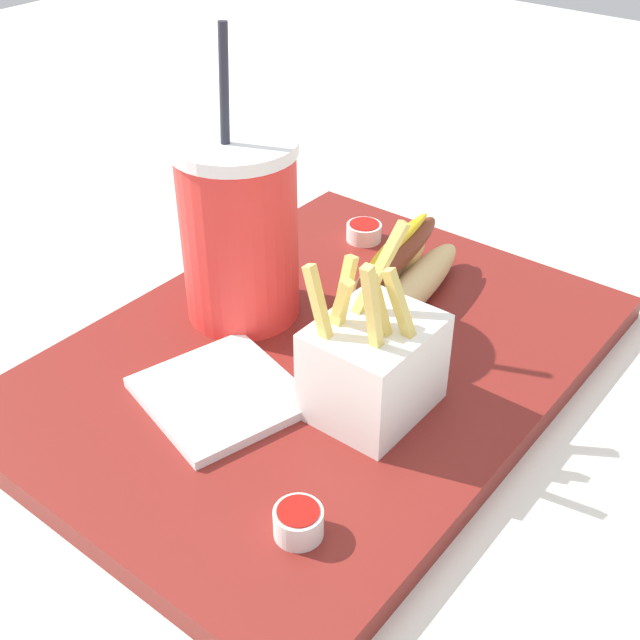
% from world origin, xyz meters
% --- Properties ---
extents(ground_plane, '(2.40, 2.40, 0.02)m').
position_xyz_m(ground_plane, '(0.00, 0.00, -0.01)').
color(ground_plane, silver).
extents(food_tray, '(0.47, 0.34, 0.02)m').
position_xyz_m(food_tray, '(0.00, 0.00, 0.01)').
color(food_tray, maroon).
rests_on(food_tray, ground_plane).
extents(soda_cup, '(0.10, 0.10, 0.24)m').
position_xyz_m(soda_cup, '(-0.01, -0.09, 0.10)').
color(soda_cup, red).
rests_on(soda_cup, food_tray).
extents(fries_basket, '(0.09, 0.07, 0.14)m').
position_xyz_m(fries_basket, '(0.03, 0.07, 0.06)').
color(fries_basket, white).
rests_on(fries_basket, food_tray).
extents(hot_dog_1, '(0.16, 0.08, 0.06)m').
position_xyz_m(hot_dog_1, '(-0.11, 0.00, 0.04)').
color(hot_dog_1, '#DBB775').
rests_on(hot_dog_1, food_tray).
extents(ketchup_cup_1, '(0.03, 0.03, 0.02)m').
position_xyz_m(ketchup_cup_1, '(0.15, 0.10, 0.03)').
color(ketchup_cup_1, white).
rests_on(ketchup_cup_1, food_tray).
extents(ketchup_cup_2, '(0.03, 0.03, 0.02)m').
position_xyz_m(ketchup_cup_2, '(-0.17, -0.08, 0.03)').
color(ketchup_cup_2, white).
rests_on(ketchup_cup_2, food_tray).
extents(napkin_stack, '(0.13, 0.13, 0.01)m').
position_xyz_m(napkin_stack, '(0.09, -0.02, 0.02)').
color(napkin_stack, white).
rests_on(napkin_stack, food_tray).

